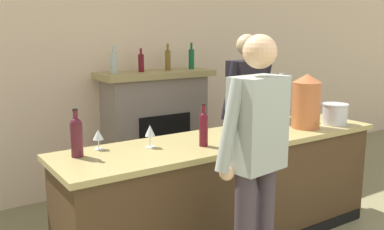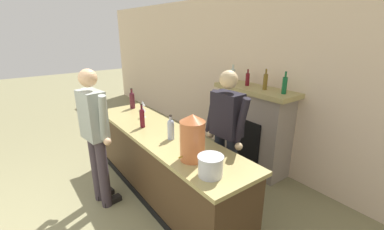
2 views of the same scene
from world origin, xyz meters
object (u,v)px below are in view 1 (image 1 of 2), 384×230
at_px(potted_plant_corner, 341,141).
at_px(wine_bottle_port_short, 76,135).
at_px(copper_dispenser, 306,101).
at_px(ice_bucket_steel, 335,114).
at_px(person_customer, 256,160).
at_px(wine_bottle_burgundy_dark, 204,128).
at_px(person_bartender, 246,114).
at_px(fireplace_stone, 156,128).
at_px(wine_bottle_cabernet_heavy, 251,118).
at_px(wine_glass_near_bucket, 98,135).
at_px(wine_glass_back_row, 150,132).

bearing_deg(potted_plant_corner, wine_bottle_port_short, -167.98).
xyz_separation_m(copper_dispenser, ice_bucket_steel, (0.34, -0.05, -0.15)).
relative_size(potted_plant_corner, wine_bottle_port_short, 2.17).
distance_m(person_customer, wine_bottle_burgundy_dark, 0.63).
relative_size(wine_bottle_burgundy_dark, wine_bottle_port_short, 0.96).
bearing_deg(ice_bucket_steel, person_bartender, 126.90).
relative_size(potted_plant_corner, person_bartender, 0.42).
distance_m(fireplace_stone, wine_bottle_cabernet_heavy, 1.63).
distance_m(copper_dispenser, ice_bucket_steel, 0.37).
height_order(wine_glass_near_bucket, wine_glass_back_row, wine_glass_back_row).
xyz_separation_m(wine_bottle_burgundy_dark, wine_bottle_port_short, (-0.89, 0.25, 0.01)).
bearing_deg(person_bartender, ice_bucket_steel, -53.10).
relative_size(potted_plant_corner, wine_bottle_cabernet_heavy, 2.42).
xyz_separation_m(copper_dispenser, wine_glass_back_row, (-1.48, 0.18, -0.12)).
xyz_separation_m(fireplace_stone, potted_plant_corner, (2.66, -0.56, -0.41)).
bearing_deg(wine_glass_near_bucket, wine_bottle_port_short, -153.88).
relative_size(fireplace_stone, ice_bucket_steel, 6.95).
bearing_deg(wine_glass_back_row, person_bartender, 18.54).
distance_m(ice_bucket_steel, wine_glass_back_row, 1.84).
xyz_separation_m(ice_bucket_steel, wine_bottle_port_short, (-2.36, 0.30, 0.05)).
distance_m(ice_bucket_steel, wine_bottle_burgundy_dark, 1.47).
height_order(fireplace_stone, ice_bucket_steel, fireplace_stone).
xyz_separation_m(potted_plant_corner, copper_dispenser, (-2.04, -1.11, 0.91)).
bearing_deg(person_customer, wine_bottle_cabernet_heavy, 50.56).
bearing_deg(copper_dispenser, person_bartender, 104.93).
height_order(potted_plant_corner, wine_bottle_cabernet_heavy, wine_bottle_cabernet_heavy).
relative_size(person_customer, person_bartender, 1.01).
bearing_deg(person_bartender, wine_bottle_cabernet_heavy, -126.64).
bearing_deg(person_bartender, copper_dispenser, -75.07).
relative_size(person_customer, wine_glass_back_row, 10.39).
xyz_separation_m(copper_dispenser, wine_glass_near_bucket, (-1.83, 0.34, -0.14)).
height_order(wine_bottle_port_short, wine_glass_back_row, wine_bottle_port_short).
height_order(ice_bucket_steel, wine_bottle_port_short, wine_bottle_port_short).
bearing_deg(wine_glass_back_row, potted_plant_corner, 14.79).
distance_m(person_bartender, copper_dispenser, 0.68).
xyz_separation_m(potted_plant_corner, person_bartender, (-2.20, -0.49, 0.70)).
height_order(wine_bottle_burgundy_dark, wine_glass_back_row, wine_bottle_burgundy_dark).
xyz_separation_m(person_customer, wine_bottle_cabernet_heavy, (0.59, 0.72, 0.09)).
height_order(person_customer, wine_bottle_port_short, person_customer).
height_order(copper_dispenser, wine_bottle_cabernet_heavy, copper_dispenser).
bearing_deg(person_bartender, wine_bottle_burgundy_dark, -146.69).
xyz_separation_m(copper_dispenser, wine_bottle_port_short, (-2.02, 0.25, -0.09)).
relative_size(person_customer, copper_dispenser, 3.65).
bearing_deg(copper_dispenser, fireplace_stone, 110.30).
relative_size(ice_bucket_steel, wine_glass_back_row, 1.39).
xyz_separation_m(person_customer, wine_bottle_port_short, (-0.87, 0.87, 0.10)).
bearing_deg(wine_glass_back_row, wine_bottle_cabernet_heavy, -5.59).
distance_m(wine_bottle_port_short, wine_glass_near_bucket, 0.22).
bearing_deg(copper_dispenser, potted_plant_corner, 28.67).
bearing_deg(wine_glass_near_bucket, person_customer, -55.10).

